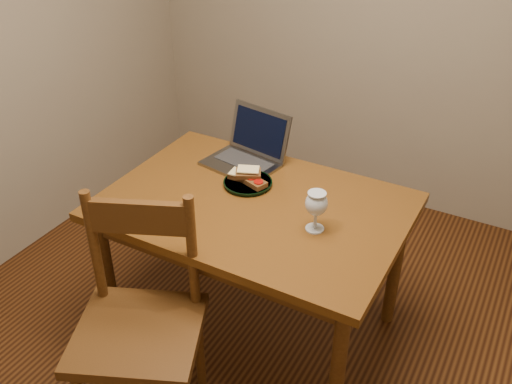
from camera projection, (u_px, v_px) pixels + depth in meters
The scene contains 9 objects.
floor at pixel (259, 348), 2.76m from camera, with size 3.20×3.20×0.02m, color black.
table at pixel (254, 219), 2.53m from camera, with size 1.30×0.90×0.74m.
chair at pixel (138, 316), 2.16m from camera, with size 0.61×0.60×0.51m.
plate at pixel (248, 183), 2.60m from camera, with size 0.22×0.22×0.02m, color black.
sandwich_cheese at pixel (242, 175), 2.61m from camera, with size 0.11×0.07×0.04m, color #381E0C, non-canonical shape.
sandwich_tomato at pixel (255, 182), 2.56m from camera, with size 0.11×0.06×0.03m, color #381E0C, non-canonical shape.
sandwich_top at pixel (248, 173), 2.58m from camera, with size 0.11×0.07×0.03m, color #381E0C, non-canonical shape.
milk_glass at pixel (316, 211), 2.27m from camera, with size 0.09×0.09×0.18m, color white, non-canonical shape.
laptop at pixel (249, 149), 2.77m from camera, with size 0.39×0.36×0.24m.
Camera 1 is at (0.92, -1.70, 2.10)m, focal length 40.00 mm.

